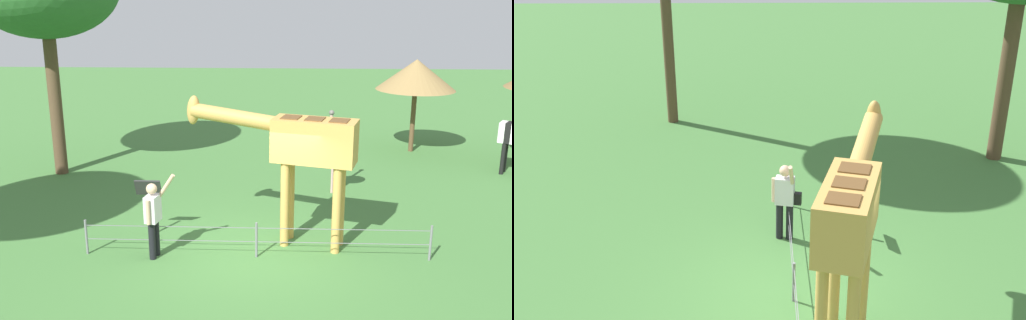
# 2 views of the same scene
# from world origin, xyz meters

# --- Properties ---
(ground_plane) EXTENTS (60.00, 60.00, 0.00)m
(ground_plane) POSITION_xyz_m (0.00, 0.00, 0.00)
(ground_plane) COLOR #427538
(giraffe) EXTENTS (3.69, 1.51, 3.10)m
(giraffe) POSITION_xyz_m (-0.87, -0.52, 2.16)
(giraffe) COLOR gold
(giraffe) RESTS_ON ground_plane
(visitor) EXTENTS (0.62, 0.59, 1.76)m
(visitor) POSITION_xyz_m (2.07, 0.29, 0.90)
(visitor) COLOR black
(visitor) RESTS_ON ground_plane
(ostrich) EXTENTS (0.70, 0.56, 2.25)m
(ostrich) POSITION_xyz_m (-1.94, -3.89, 1.18)
(ostrich) COLOR #CC9E93
(ostrich) RESTS_ON ground_plane
(shade_hut_near) EXTENTS (2.59, 2.59, 3.10)m
(shade_hut_near) POSITION_xyz_m (-4.89, -8.21, 2.59)
(shade_hut_near) COLOR brown
(shade_hut_near) RESTS_ON ground_plane
(info_sign) EXTENTS (0.56, 0.21, 1.32)m
(info_sign) POSITION_xyz_m (2.40, -0.75, 0.95)
(info_sign) COLOR black
(info_sign) RESTS_ON ground_plane
(wire_fence) EXTENTS (7.05, 0.05, 0.75)m
(wire_fence) POSITION_xyz_m (0.00, 0.23, 0.40)
(wire_fence) COLOR slate
(wire_fence) RESTS_ON ground_plane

